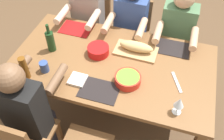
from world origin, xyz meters
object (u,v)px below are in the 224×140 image
diner_near_left (28,107)px  bread_loaf (136,47)px  chair_far_right (175,38)px  chair_far_center (133,30)px  napkin_stack (78,80)px  diner_far_left (87,16)px  chair_near_left (22,140)px  diner_far_right (176,33)px  beer_bottle (24,68)px  wine_glass (179,103)px  serving_bowl_salad (128,79)px  cup_near_left (44,67)px  dining_table (112,68)px  diner_far_center (130,24)px  chair_far_left (93,23)px  serving_bowl_greens (98,50)px  cutting_board (136,51)px

diner_near_left → bread_loaf: bearing=51.1°
chair_far_right → diner_near_left: (-1.01, -1.48, 0.21)m
chair_far_center → napkin_stack: bearing=-100.5°
bread_loaf → diner_far_left: bearing=146.4°
chair_near_left → diner_far_right: bearing=55.7°
beer_bottle → wine_glass: (1.27, 0.02, 0.01)m
serving_bowl_salad → wine_glass: 0.47m
chair_near_left → wine_glass: size_ratio=5.12×
chair_far_center → cup_near_left: 1.27m
diner_far_left → napkin_stack: diner_far_left is taller
dining_table → bread_loaf: (0.18, 0.20, 0.14)m
dining_table → diner_far_right: 0.82m
diner_near_left → serving_bowl_salad: (0.70, 0.46, 0.08)m
chair_far_center → bread_loaf: same height
diner_far_center → napkin_stack: (-0.21, -0.95, 0.05)m
diner_far_center → serving_bowl_salad: diner_far_center is taller
chair_far_left → beer_bottle: 1.28m
chair_far_center → chair_far_right: bearing=0.0°
chair_far_right → diner_far_center: 0.58m
chair_far_left → wine_glass: bearing=-46.5°
diner_near_left → napkin_stack: diner_near_left is taller
diner_far_right → wine_glass: diner_far_right is taller
chair_far_right → bread_loaf: size_ratio=2.66×
dining_table → diner_far_center: bearing=90.0°
bread_loaf → wine_glass: (0.46, -0.56, 0.05)m
chair_near_left → serving_bowl_salad: size_ratio=3.84×
chair_far_left → serving_bowl_salad: 1.28m
chair_far_left → serving_bowl_greens: chair_far_left is taller
chair_near_left → wine_glass: bearing=22.2°
serving_bowl_greens → beer_bottle: bearing=-136.7°
chair_far_right → wine_glass: 1.26m
diner_near_left → chair_far_left: diner_near_left is taller
chair_far_left → cup_near_left: 1.15m
serving_bowl_greens → diner_near_left: bearing=-116.1°
chair_far_right → diner_far_left: (-1.01, -0.18, 0.21)m
diner_near_left → cup_near_left: diner_near_left is taller
cutting_board → serving_bowl_greens: bearing=-158.5°
bread_loaf → cup_near_left: bearing=-145.9°
diner_far_right → chair_far_left: (-1.01, 0.18, -0.21)m
chair_far_left → serving_bowl_salad: (0.70, -1.02, 0.30)m
diner_far_left → serving_bowl_salad: (0.70, -0.84, 0.08)m
diner_far_left → serving_bowl_greens: (0.35, -0.58, 0.09)m
beer_bottle → napkin_stack: size_ratio=1.57×
beer_bottle → napkin_stack: beer_bottle is taller
serving_bowl_salad → beer_bottle: size_ratio=1.01×
serving_bowl_greens → napkin_stack: 0.37m
serving_bowl_greens → diner_far_right: bearing=41.4°
chair_far_left → beer_bottle: size_ratio=3.86×
bread_loaf → wine_glass: size_ratio=1.93×
chair_far_left → diner_far_left: (-0.00, -0.18, 0.21)m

